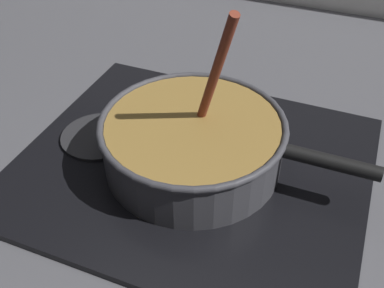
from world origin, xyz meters
name	(u,v)px	position (x,y,z in m)	size (l,w,h in m)	color
ground	(179,200)	(0.00, 0.00, -0.02)	(2.40, 1.60, 0.04)	#4C4C51
hob_plate	(192,166)	(0.00, 0.06, 0.01)	(0.56, 0.48, 0.01)	black
burner_ring	(192,161)	(0.00, 0.06, 0.02)	(0.20, 0.20, 0.01)	#592D0C
spare_burner	(98,136)	(-0.18, 0.06, 0.01)	(0.13, 0.13, 0.01)	#262628
cooking_pan	(193,142)	(0.00, 0.06, 0.06)	(0.43, 0.29, 0.28)	#38383D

